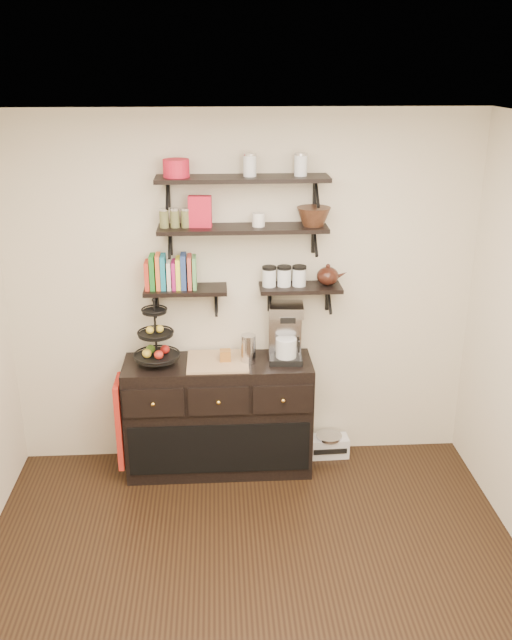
# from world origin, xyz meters

# --- Properties ---
(floor) EXTENTS (3.50, 3.50, 0.00)m
(floor) POSITION_xyz_m (0.00, 0.00, 0.00)
(floor) COLOR black
(floor) RESTS_ON ground
(ceiling) EXTENTS (3.50, 3.50, 0.02)m
(ceiling) POSITION_xyz_m (0.00, 0.00, 2.70)
(ceiling) COLOR white
(ceiling) RESTS_ON back_wall
(back_wall) EXTENTS (3.50, 0.02, 2.70)m
(back_wall) POSITION_xyz_m (0.00, 1.75, 1.35)
(back_wall) COLOR beige
(back_wall) RESTS_ON ground
(shelf_top) EXTENTS (1.20, 0.27, 0.23)m
(shelf_top) POSITION_xyz_m (0.00, 1.62, 2.23)
(shelf_top) COLOR black
(shelf_top) RESTS_ON back_wall
(shelf_mid) EXTENTS (1.20, 0.27, 0.23)m
(shelf_mid) POSITION_xyz_m (0.00, 1.62, 1.88)
(shelf_mid) COLOR black
(shelf_mid) RESTS_ON back_wall
(shelf_low_left) EXTENTS (0.60, 0.25, 0.23)m
(shelf_low_left) POSITION_xyz_m (-0.42, 1.63, 1.43)
(shelf_low_left) COLOR black
(shelf_low_left) RESTS_ON back_wall
(shelf_low_right) EXTENTS (0.60, 0.25, 0.23)m
(shelf_low_right) POSITION_xyz_m (0.42, 1.63, 1.43)
(shelf_low_right) COLOR black
(shelf_low_right) RESTS_ON back_wall
(cookbooks) EXTENTS (0.36, 0.15, 0.26)m
(cookbooks) POSITION_xyz_m (-0.51, 1.63, 1.56)
(cookbooks) COLOR red
(cookbooks) RESTS_ON shelf_low_left
(glass_canisters) EXTENTS (0.32, 0.10, 0.13)m
(glass_canisters) POSITION_xyz_m (0.30, 1.63, 1.51)
(glass_canisters) COLOR silver
(glass_canisters) RESTS_ON shelf_low_right
(sideboard) EXTENTS (1.40, 0.50, 0.92)m
(sideboard) POSITION_xyz_m (-0.20, 1.51, 0.45)
(sideboard) COLOR black
(sideboard) RESTS_ON floor
(fruit_stand) EXTENTS (0.33, 0.33, 0.49)m
(fruit_stand) POSITION_xyz_m (-0.64, 1.52, 1.07)
(fruit_stand) COLOR black
(fruit_stand) RESTS_ON sideboard
(candle) EXTENTS (0.08, 0.08, 0.08)m
(candle) POSITION_xyz_m (-0.14, 1.51, 0.96)
(candle) COLOR #925921
(candle) RESTS_ON sideboard
(coffee_maker) EXTENTS (0.26, 0.25, 0.45)m
(coffee_maker) POSITION_xyz_m (0.31, 1.55, 1.11)
(coffee_maker) COLOR black
(coffee_maker) RESTS_ON sideboard
(thermal_carafe) EXTENTS (0.11, 0.11, 0.22)m
(thermal_carafe) POSITION_xyz_m (0.03, 1.49, 1.01)
(thermal_carafe) COLOR silver
(thermal_carafe) RESTS_ON sideboard
(apron) EXTENTS (0.04, 0.29, 0.68)m
(apron) POSITION_xyz_m (-0.93, 1.41, 0.48)
(apron) COLOR #A31311
(apron) RESTS_ON sideboard
(radio) EXTENTS (0.32, 0.22, 0.19)m
(radio) POSITION_xyz_m (0.68, 1.63, 0.09)
(radio) COLOR silver
(radio) RESTS_ON floor
(recipe_box) EXTENTS (0.16, 0.07, 0.22)m
(recipe_box) POSITION_xyz_m (-0.30, 1.61, 2.01)
(recipe_box) COLOR red
(recipe_box) RESTS_ON shelf_mid
(walnut_bowl) EXTENTS (0.24, 0.24, 0.13)m
(walnut_bowl) POSITION_xyz_m (0.50, 1.61, 1.96)
(walnut_bowl) COLOR black
(walnut_bowl) RESTS_ON shelf_mid
(ramekins) EXTENTS (0.09, 0.09, 0.10)m
(ramekins) POSITION_xyz_m (0.11, 1.61, 1.95)
(ramekins) COLOR white
(ramekins) RESTS_ON shelf_mid
(teapot) EXTENTS (0.24, 0.19, 0.16)m
(teapot) POSITION_xyz_m (0.62, 1.63, 1.53)
(teapot) COLOR black
(teapot) RESTS_ON shelf_low_right
(red_pot) EXTENTS (0.18, 0.18, 0.12)m
(red_pot) POSITION_xyz_m (-0.45, 1.61, 2.31)
(red_pot) COLOR red
(red_pot) RESTS_ON shelf_top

